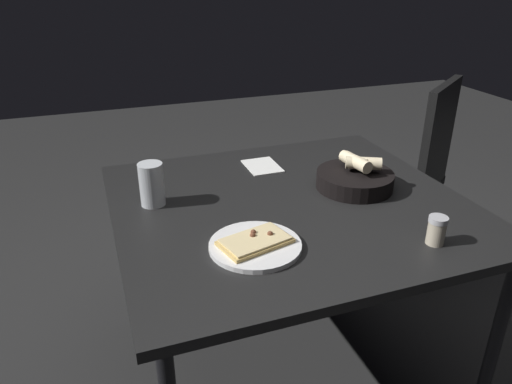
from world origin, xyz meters
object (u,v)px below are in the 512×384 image
object	(u,v)px
dining_table	(290,217)
beer_glass	(152,187)
bread_basket	(355,178)
chair_near	(410,168)
pizza_plate	(255,244)
pepper_shaker	(436,232)

from	to	relation	value
dining_table	beer_glass	bearing A→B (deg)	-107.75
bread_basket	beer_glass	world-z (taller)	beer_glass
dining_table	bread_basket	world-z (taller)	bread_basket
chair_near	beer_glass	bearing A→B (deg)	-73.52
bread_basket	pizza_plate	bearing A→B (deg)	-60.97
pizza_plate	pepper_shaker	size ratio (longest dim) A/B	3.08
pizza_plate	beer_glass	distance (m)	0.42
bread_basket	chair_near	size ratio (longest dim) A/B	0.28
dining_table	pepper_shaker	world-z (taller)	pepper_shaker
beer_glass	chair_near	distance (m)	1.36
beer_glass	pizza_plate	bearing A→B (deg)	31.28
dining_table	chair_near	distance (m)	1.01
pizza_plate	bread_basket	world-z (taller)	bread_basket
bread_basket	beer_glass	size ratio (longest dim) A/B	1.88
dining_table	pepper_shaker	xyz separation A→B (m)	(0.37, 0.27, 0.09)
pizza_plate	dining_table	bearing A→B (deg)	137.99
dining_table	pizza_plate	bearing A→B (deg)	-42.01
dining_table	chair_near	xyz separation A→B (m)	(-0.51, 0.86, -0.15)
pizza_plate	chair_near	size ratio (longest dim) A/B	0.27
pepper_shaker	chair_near	distance (m)	1.08
pepper_shaker	pizza_plate	bearing A→B (deg)	-107.05
pizza_plate	chair_near	bearing A→B (deg)	124.77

